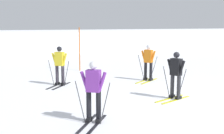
# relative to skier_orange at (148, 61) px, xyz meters

# --- Properties ---
(ground_plane) EXTENTS (120.00, 120.00, 0.00)m
(ground_plane) POSITION_rel_skier_orange_xyz_m (0.23, -4.00, -0.92)
(ground_plane) COLOR white
(far_snow_ridge) EXTENTS (80.00, 6.69, 1.89)m
(far_snow_ridge) POSITION_rel_skier_orange_xyz_m (0.23, 17.29, 0.03)
(far_snow_ridge) COLOR white
(far_snow_ridge) RESTS_ON ground
(skier_orange) EXTENTS (1.48, 1.30, 1.71)m
(skier_orange) POSITION_rel_skier_orange_xyz_m (0.00, 0.00, 0.00)
(skier_orange) COLOR gold
(skier_orange) RESTS_ON ground
(skier_black) EXTENTS (1.61, 1.01, 1.71)m
(skier_black) POSITION_rel_skier_orange_xyz_m (-0.47, -3.39, -0.00)
(skier_black) COLOR gold
(skier_black) RESTS_ON ground
(skier_purple) EXTENTS (1.16, 1.55, 1.71)m
(skier_purple) POSITION_rel_skier_orange_xyz_m (-3.89, -4.95, 0.04)
(skier_purple) COLOR black
(skier_purple) RESTS_ON ground
(skier_yellow) EXTENTS (1.23, 1.52, 1.71)m
(skier_yellow) POSITION_rel_skier_orange_xyz_m (-4.11, 0.22, -0.00)
(skier_yellow) COLOR black
(skier_yellow) RESTS_ON ground
(trail_marker_pole) EXTENTS (0.06, 0.06, 2.45)m
(trail_marker_pole) POSITION_rel_skier_orange_xyz_m (-2.48, 3.91, 0.31)
(trail_marker_pole) COLOR #C65614
(trail_marker_pole) RESTS_ON ground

